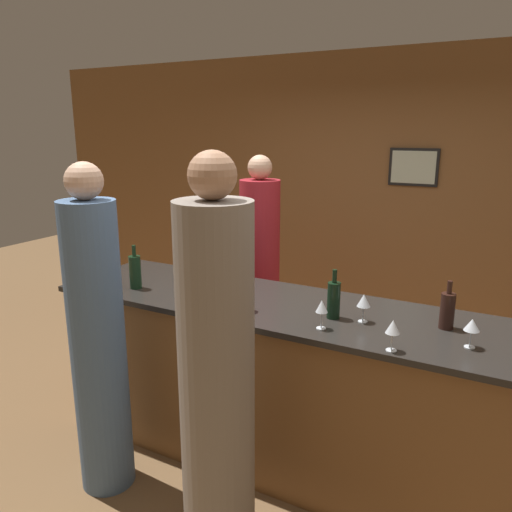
{
  "coord_description": "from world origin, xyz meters",
  "views": [
    {
      "loc": [
        1.21,
        -2.59,
        2.1
      ],
      "look_at": [
        -0.25,
        0.1,
        1.31
      ],
      "focal_mm": 35.0,
      "sensor_mm": 36.0,
      "label": 1
    }
  ],
  "objects_px": {
    "wine_bottle_2": "(135,271)",
    "ice_bucket": "(206,268)",
    "bartender": "(260,280)",
    "guest_1": "(98,343)",
    "wine_bottle_1": "(334,299)",
    "wine_bottle_0": "(447,310)",
    "guest_0": "(217,381)"
  },
  "relations": [
    {
      "from": "bartender",
      "to": "wine_bottle_0",
      "type": "relative_size",
      "value": 7.17
    },
    {
      "from": "guest_1",
      "to": "wine_bottle_2",
      "type": "height_order",
      "value": "guest_1"
    },
    {
      "from": "bartender",
      "to": "wine_bottle_0",
      "type": "xyz_separation_m",
      "value": [
        1.54,
        -0.78,
        0.27
      ]
    },
    {
      "from": "wine_bottle_0",
      "to": "wine_bottle_2",
      "type": "relative_size",
      "value": 0.9
    },
    {
      "from": "guest_1",
      "to": "wine_bottle_2",
      "type": "distance_m",
      "value": 0.62
    },
    {
      "from": "wine_bottle_1",
      "to": "wine_bottle_2",
      "type": "height_order",
      "value": "wine_bottle_2"
    },
    {
      "from": "wine_bottle_1",
      "to": "ice_bucket",
      "type": "bearing_deg",
      "value": 167.75
    },
    {
      "from": "wine_bottle_0",
      "to": "wine_bottle_2",
      "type": "xyz_separation_m",
      "value": [
        -1.93,
        -0.25,
        0.01
      ]
    },
    {
      "from": "guest_1",
      "to": "wine_bottle_2",
      "type": "bearing_deg",
      "value": 108.14
    },
    {
      "from": "wine_bottle_1",
      "to": "wine_bottle_2",
      "type": "distance_m",
      "value": 1.35
    },
    {
      "from": "bartender",
      "to": "wine_bottle_0",
      "type": "height_order",
      "value": "bartender"
    },
    {
      "from": "bartender",
      "to": "wine_bottle_0",
      "type": "bearing_deg",
      "value": 153.18
    },
    {
      "from": "wine_bottle_2",
      "to": "guest_0",
      "type": "bearing_deg",
      "value": -31.21
    },
    {
      "from": "wine_bottle_0",
      "to": "ice_bucket",
      "type": "relative_size",
      "value": 1.27
    },
    {
      "from": "guest_0",
      "to": "guest_1",
      "type": "relative_size",
      "value": 1.04
    },
    {
      "from": "wine_bottle_1",
      "to": "wine_bottle_2",
      "type": "xyz_separation_m",
      "value": [
        -1.34,
        -0.11,
        0.01
      ]
    },
    {
      "from": "guest_0",
      "to": "ice_bucket",
      "type": "height_order",
      "value": "guest_0"
    },
    {
      "from": "guest_0",
      "to": "wine_bottle_1",
      "type": "relative_size",
      "value": 7.12
    },
    {
      "from": "guest_1",
      "to": "bartender",
      "type": "bearing_deg",
      "value": 82.09
    },
    {
      "from": "guest_1",
      "to": "wine_bottle_0",
      "type": "height_order",
      "value": "guest_1"
    },
    {
      "from": "guest_0",
      "to": "bartender",
      "type": "bearing_deg",
      "value": 111.36
    },
    {
      "from": "wine_bottle_0",
      "to": "wine_bottle_2",
      "type": "bearing_deg",
      "value": -172.52
    },
    {
      "from": "guest_1",
      "to": "wine_bottle_1",
      "type": "distance_m",
      "value": 1.36
    },
    {
      "from": "wine_bottle_2",
      "to": "ice_bucket",
      "type": "bearing_deg",
      "value": 44.31
    },
    {
      "from": "guest_1",
      "to": "wine_bottle_0",
      "type": "xyz_separation_m",
      "value": [
        1.75,
        0.79,
        0.25
      ]
    },
    {
      "from": "guest_1",
      "to": "wine_bottle_1",
      "type": "height_order",
      "value": "guest_1"
    },
    {
      "from": "wine_bottle_2",
      "to": "ice_bucket",
      "type": "distance_m",
      "value": 0.47
    },
    {
      "from": "wine_bottle_1",
      "to": "wine_bottle_2",
      "type": "bearing_deg",
      "value": -175.25
    },
    {
      "from": "bartender",
      "to": "guest_1",
      "type": "height_order",
      "value": "guest_1"
    },
    {
      "from": "wine_bottle_1",
      "to": "wine_bottle_2",
      "type": "relative_size",
      "value": 0.96
    },
    {
      "from": "wine_bottle_1",
      "to": "ice_bucket",
      "type": "distance_m",
      "value": 1.03
    },
    {
      "from": "guest_0",
      "to": "wine_bottle_2",
      "type": "height_order",
      "value": "guest_0"
    }
  ]
}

